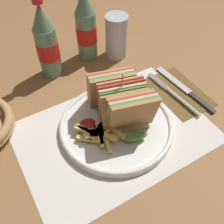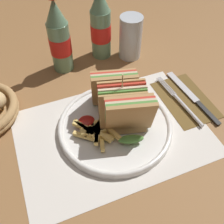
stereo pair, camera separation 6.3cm
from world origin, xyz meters
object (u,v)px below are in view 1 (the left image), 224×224
Objects in this scene: knife at (185,89)px; coke_bottle_far at (86,27)px; fork at (178,97)px; glass_near at (116,36)px; plate_main at (116,125)px; club_sandwich at (121,102)px; coke_bottle_near at (47,43)px.

knife is 0.34m from coke_bottle_far.
fork is 1.50× the size of glass_near.
plate_main is at bearing 179.93° from knife.
plate_main is 1.43× the size of club_sandwich.
club_sandwich is 0.81× the size of coke_bottle_near.
plate_main reaches higher than knife.
plate_main is 0.06m from club_sandwich.
plate_main is at bearing -121.23° from glass_near.
coke_bottle_far is at bearing 107.69° from fork.
plate_main reaches higher than fork.
fork is at bearing -3.93° from club_sandwich.
coke_bottle_near is at bearing 101.08° from plate_main.
club_sandwich reaches higher than glass_near.
fork is 0.04m from knife.
glass_near is (0.21, -0.02, -0.04)m from coke_bottle_near.
glass_near is at bearing 103.94° from knife.
fork is at bearing -81.73° from glass_near.
glass_near is (-0.04, 0.26, 0.06)m from fork.
knife is 1.66× the size of glass_near.
glass_near is at bearing 61.01° from club_sandwich.
plate_main is 0.19m from fork.
coke_bottle_far reaches higher than plate_main.
coke_bottle_far is (0.08, 0.30, 0.09)m from plate_main.
coke_bottle_near is at bearing 133.90° from knife.
club_sandwich reaches higher than knife.
knife is at bearing -42.03° from coke_bottle_near.
fork reaches higher than knife.
coke_bottle_far is at bearing 154.44° from glass_near.
fork is 0.38m from coke_bottle_near.
club_sandwich is at bearing -74.36° from coke_bottle_near.
fork is at bearing -68.23° from coke_bottle_far.
club_sandwich reaches higher than fork.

